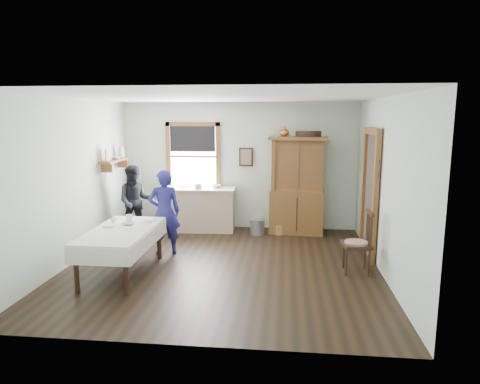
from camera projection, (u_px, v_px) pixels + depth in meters
The scene contains 20 objects.
room at pixel (222, 184), 6.76m from camera, with size 5.01×5.01×2.70m.
window at pixel (193, 153), 9.22m from camera, with size 1.18×0.07×1.48m.
doorway at pixel (370, 189), 7.37m from camera, with size 0.09×1.14×2.22m.
wall_shelf at pixel (115, 159), 8.47m from camera, with size 0.24×1.00×0.44m.
framed_picture at pixel (246, 157), 9.11m from camera, with size 0.30×0.04×0.40m, color #331A12.
rug_beater at pixel (379, 160), 6.73m from camera, with size 0.27×0.27×0.01m, color black.
work_counter at pixel (197, 209), 9.09m from camera, with size 1.61×0.61×0.92m, color #C9A98B.
china_hutch at pixel (297, 186), 8.79m from camera, with size 1.17×0.56×2.00m, color brown.
dining_table at pixel (122, 252), 6.57m from camera, with size 0.93×1.77×0.71m, color silver.
spindle_chair at pixel (357, 242), 6.60m from camera, with size 0.45×0.45×0.98m, color #331A12.
pail at pixel (257, 227), 8.81m from camera, with size 0.30×0.30×0.32m, color #919399.
wicker_basket at pixel (282, 229), 8.88m from camera, with size 0.33×0.23×0.19m, color #B28151.
woman_blue at pixel (165, 215), 7.49m from camera, with size 0.51×0.33×1.39m, color navy.
figure_dark at pixel (136, 204), 8.56m from camera, with size 0.65×0.51×1.34m, color black.
table_cup_a at pixel (129, 217), 7.07m from camera, with size 0.12×0.12×0.10m, color silver.
table_cup_b at pixel (113, 221), 6.87m from camera, with size 0.09×0.09×0.09m, color silver.
table_bowl at pixel (129, 223), 6.78m from camera, with size 0.21×0.21×0.05m, color silver.
counter_book at pixel (180, 186), 9.15m from camera, with size 0.18×0.24×0.02m, color #7F6755.
counter_bowl at pixel (216, 186), 9.01m from camera, with size 0.20×0.20×0.06m, color silver.
shelf_bowl at pixel (116, 158), 8.48m from camera, with size 0.22×0.22×0.05m, color silver.
Camera 1 is at (0.98, -6.61, 2.41)m, focal length 32.00 mm.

